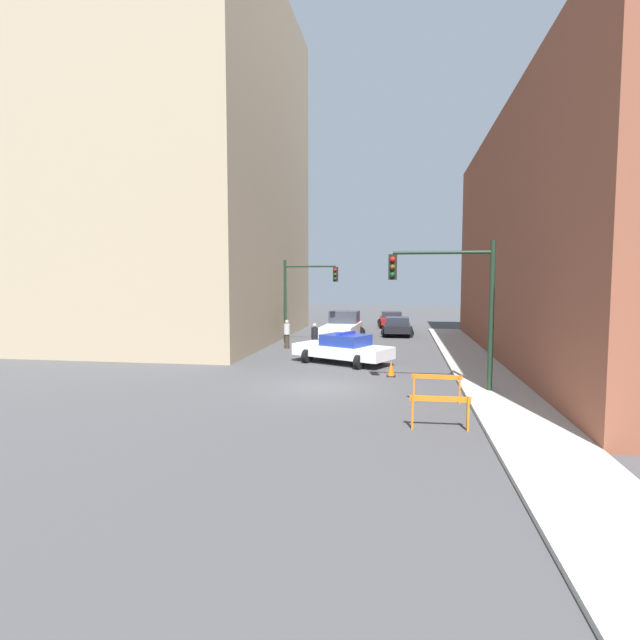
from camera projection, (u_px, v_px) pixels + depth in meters
name	position (u px, v px, depth m)	size (l,w,h in m)	color
ground_plane	(323.00, 387.00, 18.43)	(120.00, 120.00, 0.00)	#424244
sidewalk_right	(498.00, 392.00, 17.44)	(2.40, 44.00, 0.12)	#B2ADA3
building_corner_left	(178.00, 167.00, 33.19)	(14.00, 20.00, 22.95)	tan
building_right	(627.00, 237.00, 23.69)	(12.00, 28.00, 11.98)	brown
traffic_light_near	(457.00, 293.00, 17.35)	(3.64, 0.35, 5.20)	black
traffic_light_far	(302.00, 289.00, 31.17)	(3.44, 0.35, 5.20)	black
police_car	(343.00, 348.00, 23.62)	(5.03, 3.79, 1.52)	white
white_truck	(342.00, 327.00, 32.51)	(2.83, 5.50, 1.90)	silver
parked_car_near	(397.00, 326.00, 35.64)	(2.31, 4.32, 1.31)	black
parked_car_mid	(391.00, 319.00, 41.85)	(2.47, 4.41, 1.31)	maroon
pedestrian_crossing	(315.00, 338.00, 26.57)	(0.43, 0.43, 1.66)	#382D23
pedestrian_corner	(287.00, 334.00, 28.80)	(0.51, 0.51, 1.66)	#382D23
barrier_front	(440.00, 407.00, 13.20)	(1.60, 0.20, 0.90)	orange
barrier_mid	(437.00, 383.00, 16.19)	(1.60, 0.25, 0.90)	orange
traffic_cone	(391.00, 369.00, 20.49)	(0.36, 0.36, 0.66)	black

